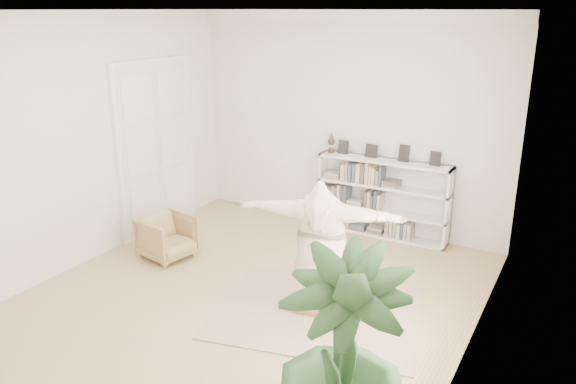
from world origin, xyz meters
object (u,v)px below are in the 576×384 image
object	(u,v)px
bookshelf	(382,199)
houseplant	(342,361)
rocker_board	(319,308)
person	(320,242)
armchair	(167,237)

from	to	relation	value
bookshelf	houseplant	bearing A→B (deg)	-73.62
rocker_board	person	xyz separation A→B (m)	(0.00, 0.00, 0.88)
armchair	rocker_board	distance (m)	2.77
bookshelf	armchair	xyz separation A→B (m)	(-2.51, -2.43, -0.31)
person	houseplant	world-z (taller)	houseplant
person	houseplant	size ratio (longest dim) A/B	1.08
houseplant	person	bearing A→B (deg)	120.50
bookshelf	rocker_board	distance (m)	2.86
armchair	person	distance (m)	2.83
person	houseplant	bearing A→B (deg)	107.93
bookshelf	houseplant	world-z (taller)	houseplant
person	bookshelf	bearing A→B (deg)	-97.98
armchair	person	size ratio (longest dim) A/B	0.36
armchair	person	world-z (taller)	person
rocker_board	bookshelf	bearing A→B (deg)	82.02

